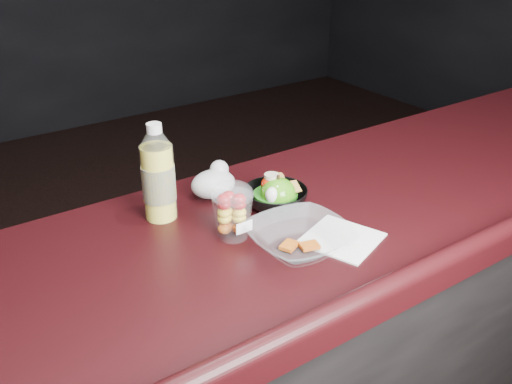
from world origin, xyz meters
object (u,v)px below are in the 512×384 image
Objects in this scene: fruit_cup at (233,210)px; snack_bowl at (275,197)px; lemonade_bottle at (158,179)px; green_apple at (278,194)px; takeout_bowl at (300,239)px.

fruit_cup reaches higher than snack_bowl.
lemonade_bottle reaches higher than fruit_cup.
fruit_cup is 0.18m from snack_bowl.
green_apple is (0.26, -0.13, -0.06)m from lemonade_bottle.
fruit_cup is at bearing -159.89° from snack_bowl.
snack_bowl reaches higher than takeout_bowl.
snack_bowl is (0.26, -0.12, -0.07)m from lemonade_bottle.
fruit_cup is at bearing -61.95° from lemonade_bottle.
snack_bowl is at bearing 20.11° from fruit_cup.
green_apple is at bearing -79.57° from snack_bowl.
lemonade_bottle is 1.02× the size of takeout_bowl.
lemonade_bottle is at bearing 121.15° from takeout_bowl.
fruit_cup is 0.58× the size of takeout_bowl.
lemonade_bottle is at bearing 118.05° from fruit_cup.
snack_bowl is (0.17, 0.06, -0.04)m from fruit_cup.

